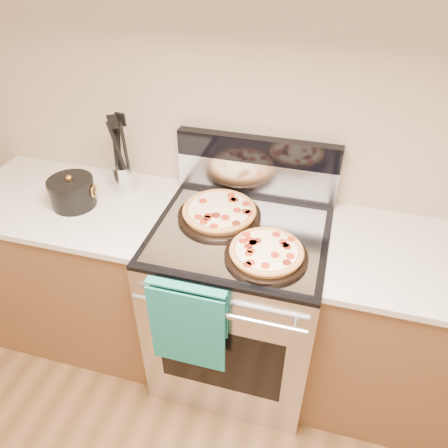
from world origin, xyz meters
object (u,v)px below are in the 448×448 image
(pepperoni_pizza_back, at_px, (219,212))
(saucepan, at_px, (73,193))
(range_body, at_px, (238,305))
(pepperoni_pizza_front, at_px, (266,253))
(utensil_crock, at_px, (125,177))

(pepperoni_pizza_back, height_order, saucepan, saucepan)
(range_body, xyz_separation_m, saucepan, (-0.81, 0.00, 0.52))
(pepperoni_pizza_back, bearing_deg, pepperoni_pizza_front, -39.66)
(range_body, bearing_deg, pepperoni_pizza_front, -45.19)
(pepperoni_pizza_back, distance_m, utensil_crock, 0.53)
(pepperoni_pizza_back, relative_size, pepperoni_pizza_front, 1.11)
(pepperoni_pizza_back, xyz_separation_m, utensil_crock, (-0.52, 0.12, 0.03))
(pepperoni_pizza_front, height_order, utensil_crock, utensil_crock)
(pepperoni_pizza_back, bearing_deg, utensil_crock, 166.89)
(pepperoni_pizza_back, relative_size, utensil_crock, 2.65)
(pepperoni_pizza_front, bearing_deg, pepperoni_pizza_back, 140.34)
(pepperoni_pizza_front, xyz_separation_m, utensil_crock, (-0.78, 0.33, 0.03))
(range_body, bearing_deg, pepperoni_pizza_back, 148.63)
(saucepan, bearing_deg, pepperoni_pizza_front, -8.74)
(range_body, xyz_separation_m, pepperoni_pizza_front, (0.14, -0.14, 0.50))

